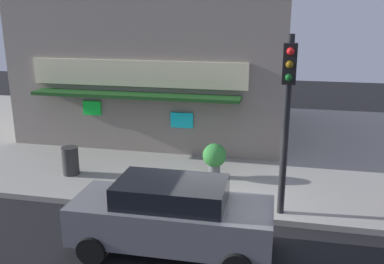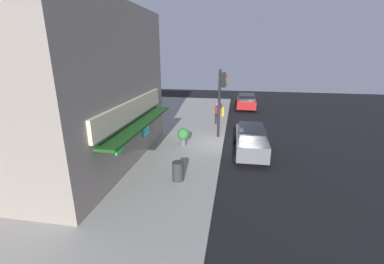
# 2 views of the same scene
# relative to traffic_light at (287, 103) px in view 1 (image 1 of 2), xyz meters

# --- Properties ---
(ground_plane) EXTENTS (49.32, 49.32, 0.00)m
(ground_plane) POSITION_rel_traffic_light_xyz_m (-1.45, -0.33, -3.14)
(ground_plane) COLOR black
(sidewalk) EXTENTS (32.88, 13.35, 0.17)m
(sidewalk) POSITION_rel_traffic_light_xyz_m (-1.45, 6.34, -3.06)
(sidewalk) COLOR gray
(sidewalk) RESTS_ON ground_plane
(corner_building) EXTENTS (10.59, 8.97, 8.00)m
(corner_building) POSITION_rel_traffic_light_xyz_m (-5.28, 8.18, 1.02)
(corner_building) COLOR gray
(corner_building) RESTS_ON sidewalk
(traffic_light) EXTENTS (0.32, 0.58, 4.62)m
(traffic_light) POSITION_rel_traffic_light_xyz_m (0.00, 0.00, 0.00)
(traffic_light) COLOR black
(traffic_light) RESTS_ON sidewalk
(trash_can) EXTENTS (0.53, 0.53, 0.92)m
(trash_can) POSITION_rel_traffic_light_xyz_m (-6.73, 1.47, -2.51)
(trash_can) COLOR #2D2D2D
(trash_can) RESTS_ON sidewalk
(potted_plant_by_doorway) EXTENTS (0.76, 0.76, 1.12)m
(potted_plant_by_doorway) POSITION_rel_traffic_light_xyz_m (-2.11, 2.19, -2.29)
(potted_plant_by_doorway) COLOR #59595B
(potted_plant_by_doorway) RESTS_ON sidewalk
(parked_car_grey) EXTENTS (4.51, 1.99, 1.70)m
(parked_car_grey) POSITION_rel_traffic_light_xyz_m (-2.40, -2.00, -2.27)
(parked_car_grey) COLOR slate
(parked_car_grey) RESTS_ON ground_plane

